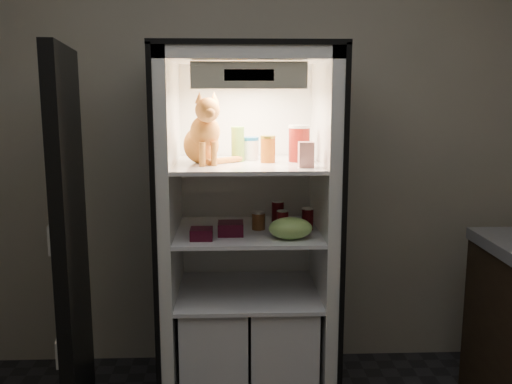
% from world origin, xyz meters
% --- Properties ---
extents(room_shell, '(3.60, 3.60, 3.60)m').
position_xyz_m(room_shell, '(0.00, 0.00, 1.62)').
color(room_shell, white).
rests_on(room_shell, floor).
extents(refrigerator, '(0.90, 0.72, 1.88)m').
position_xyz_m(refrigerator, '(0.00, 1.38, 0.79)').
color(refrigerator, white).
rests_on(refrigerator, floor).
extents(fridge_door, '(0.20, 0.87, 1.85)m').
position_xyz_m(fridge_door, '(-0.84, 1.09, 0.91)').
color(fridge_door, black).
rests_on(fridge_door, floor).
extents(tabby_cat, '(0.33, 0.35, 0.36)m').
position_xyz_m(tabby_cat, '(-0.22, 1.30, 1.42)').
color(tabby_cat, '#B55E17').
rests_on(tabby_cat, refrigerator).
extents(parmesan_shaker, '(0.07, 0.07, 0.18)m').
position_xyz_m(parmesan_shaker, '(-0.05, 1.38, 1.38)').
color(parmesan_shaker, '#227D2A').
rests_on(parmesan_shaker, refrigerator).
extents(mayo_tub, '(0.09, 0.09, 0.12)m').
position_xyz_m(mayo_tub, '(0.02, 1.43, 1.35)').
color(mayo_tub, white).
rests_on(mayo_tub, refrigerator).
extents(salsa_jar, '(0.08, 0.08, 0.14)m').
position_xyz_m(salsa_jar, '(0.10, 1.33, 1.36)').
color(salsa_jar, maroon).
rests_on(salsa_jar, refrigerator).
extents(pepper_jar, '(0.11, 0.11, 0.19)m').
position_xyz_m(pepper_jar, '(0.27, 1.36, 1.38)').
color(pepper_jar, maroon).
rests_on(pepper_jar, refrigerator).
extents(cream_carton, '(0.07, 0.07, 0.12)m').
position_xyz_m(cream_carton, '(0.27, 1.15, 1.35)').
color(cream_carton, silver).
rests_on(cream_carton, refrigerator).
extents(soda_can_a, '(0.07, 0.07, 0.12)m').
position_xyz_m(soda_can_a, '(0.17, 1.46, 1.00)').
color(soda_can_a, black).
rests_on(soda_can_a, refrigerator).
extents(soda_can_b, '(0.06, 0.06, 0.11)m').
position_xyz_m(soda_can_b, '(0.31, 1.31, 1.00)').
color(soda_can_b, black).
rests_on(soda_can_b, refrigerator).
extents(soda_can_c, '(0.06, 0.06, 0.11)m').
position_xyz_m(soda_can_c, '(0.18, 1.27, 1.00)').
color(soda_can_c, black).
rests_on(soda_can_c, refrigerator).
extents(condiment_jar, '(0.07, 0.07, 0.10)m').
position_xyz_m(condiment_jar, '(0.06, 1.33, 0.99)').
color(condiment_jar, brown).
rests_on(condiment_jar, refrigerator).
extents(grape_bag, '(0.21, 0.15, 0.11)m').
position_xyz_m(grape_bag, '(0.20, 1.13, 0.99)').
color(grape_bag, '#7EB152').
rests_on(grape_bag, refrigerator).
extents(berry_box_left, '(0.11, 0.11, 0.05)m').
position_xyz_m(berry_box_left, '(-0.23, 1.14, 0.97)').
color(berry_box_left, '#480C1C').
rests_on(berry_box_left, refrigerator).
extents(berry_box_right, '(0.13, 0.13, 0.06)m').
position_xyz_m(berry_box_right, '(-0.09, 1.23, 0.97)').
color(berry_box_right, '#480C1C').
rests_on(berry_box_right, refrigerator).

